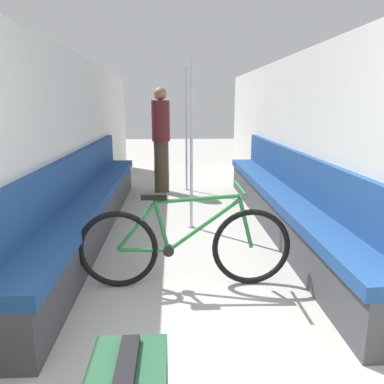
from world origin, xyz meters
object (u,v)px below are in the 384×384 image
Objects in this scene: bicycle at (185,245)px; grab_pole_near at (186,133)px; bench_seat_row_right at (282,204)px; bench_seat_row_left at (91,206)px; grab_pole_far at (191,146)px; passenger_standing at (161,139)px.

bicycle is 0.85× the size of grab_pole_near.
bench_seat_row_left is at bearing 180.00° from bench_seat_row_right.
grab_pole_far is (0.12, 1.49, 0.64)m from bicycle.
bench_seat_row_left is 1.70m from bicycle.
grab_pole_near is (1.18, 2.18, 0.67)m from bench_seat_row_left.
bench_seat_row_left is at bearing -173.15° from grab_pole_far.
bench_seat_row_right is 2.35× the size of grab_pole_far.
bicycle is at bearing -94.76° from grab_pole_far.
bench_seat_row_right is 2.61m from passenger_standing.
bench_seat_row_right is at bearing 37.63° from bicycle.
grab_pole_far is at bearing 68.19° from passenger_standing.
passenger_standing is (-0.41, 1.92, -0.09)m from grab_pole_far.
grab_pole_far is 1.97m from passenger_standing.
grab_pole_near is at bearing 89.59° from grab_pole_far.
bench_seat_row_left is 2.35× the size of grab_pole_far.
grab_pole_near is at bearing 161.49° from passenger_standing.
grab_pole_far is (-0.01, -2.04, 0.00)m from grab_pole_near.
bicycle is at bearing 60.90° from passenger_standing.
bench_seat_row_right is 1.80m from bicycle.
grab_pole_near is (-1.06, 2.18, 0.67)m from bench_seat_row_right.
passenger_standing is at bearing 84.10° from bicycle.
bench_seat_row_right is 1.27m from grab_pole_far.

